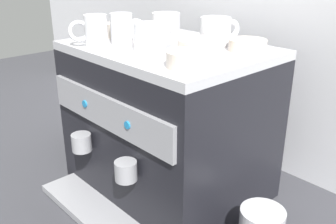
{
  "coord_description": "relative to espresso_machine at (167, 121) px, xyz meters",
  "views": [
    {
      "loc": [
        0.77,
        -0.71,
        0.68
      ],
      "look_at": [
        0.0,
        0.0,
        0.25
      ],
      "focal_mm": 40.78,
      "sensor_mm": 36.0,
      "label": 1
    }
  ],
  "objects": [
    {
      "name": "ceramic_bowl_3",
      "position": [
        -0.19,
        -0.02,
        0.25
      ],
      "size": [
        0.09,
        0.09,
        0.04
      ],
      "color": "beige",
      "rests_on": "espresso_machine"
    },
    {
      "name": "ceramic_cup_0",
      "position": [
        0.02,
        -0.07,
        0.26
      ],
      "size": [
        0.08,
        0.12,
        0.07
      ],
      "color": "white",
      "rests_on": "espresso_machine"
    },
    {
      "name": "ceramic_cup_4",
      "position": [
        0.08,
        0.11,
        0.27
      ],
      "size": [
        0.08,
        0.12,
        0.08
      ],
      "color": "white",
      "rests_on": "espresso_machine"
    },
    {
      "name": "ceramic_bowl_1",
      "position": [
        0.19,
        -0.11,
        0.24
      ],
      "size": [
        0.1,
        0.1,
        0.04
      ],
      "color": "beige",
      "rests_on": "espresso_machine"
    },
    {
      "name": "ground_plane",
      "position": [
        0.0,
        0.0,
        -0.22
      ],
      "size": [
        4.0,
        4.0,
        0.0
      ],
      "primitive_type": "plane",
      "color": "#38383D"
    },
    {
      "name": "tiled_backsplash_wall",
      "position": [
        0.0,
        0.36,
        0.26
      ],
      "size": [
        2.8,
        0.03,
        0.96
      ],
      "primitive_type": "cube",
      "color": "silver",
      "rests_on": "ground_plane"
    },
    {
      "name": "coffee_grinder",
      "position": [
        -0.45,
        0.03,
        -0.02
      ],
      "size": [
        0.14,
        0.14,
        0.41
      ],
      "color": "#333338",
      "rests_on": "ground_plane"
    },
    {
      "name": "espresso_machine",
      "position": [
        0.0,
        0.0,
        0.0
      ],
      "size": [
        0.55,
        0.52,
        0.45
      ],
      "color": "black",
      "rests_on": "ground_plane"
    },
    {
      "name": "ceramic_bowl_2",
      "position": [
        0.12,
        0.0,
        0.24
      ],
      "size": [
        0.12,
        0.12,
        0.04
      ],
      "color": "beige",
      "rests_on": "espresso_machine"
    },
    {
      "name": "ceramic_cup_2",
      "position": [
        -0.13,
        -0.15,
        0.27
      ],
      "size": [
        0.07,
        0.1,
        0.08
      ],
      "color": "white",
      "rests_on": "espresso_machine"
    },
    {
      "name": "ceramic_cup_1",
      "position": [
        -0.08,
        0.07,
        0.26
      ],
      "size": [
        0.1,
        0.11,
        0.07
      ],
      "color": "white",
      "rests_on": "espresso_machine"
    },
    {
      "name": "ceramic_cup_3",
      "position": [
        -0.1,
        -0.07,
        0.27
      ],
      "size": [
        0.1,
        0.07,
        0.08
      ],
      "color": "white",
      "rests_on": "espresso_machine"
    },
    {
      "name": "ceramic_bowl_0",
      "position": [
        0.19,
        0.11,
        0.24
      ],
      "size": [
        0.1,
        0.1,
        0.03
      ],
      "color": "beige",
      "rests_on": "espresso_machine"
    }
  ]
}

